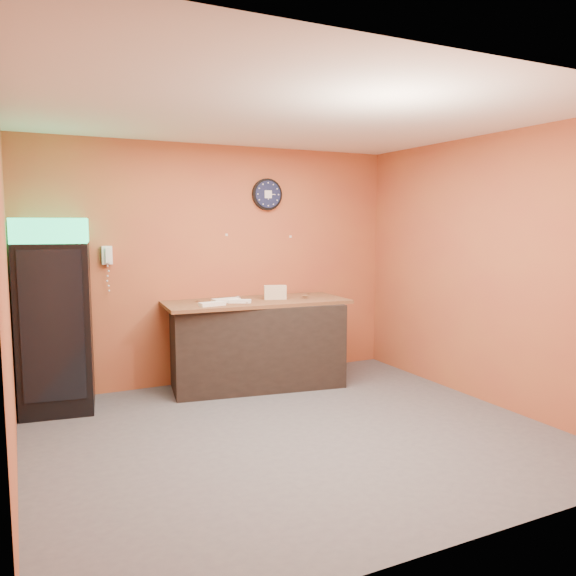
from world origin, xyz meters
TOP-DOWN VIEW (x-y plane):
  - floor at (0.00, 0.00)m, footprint 4.50×4.50m
  - back_wall at (0.00, 2.00)m, footprint 4.50×0.02m
  - left_wall at (-2.25, 0.00)m, footprint 0.02×4.00m
  - right_wall at (2.25, 0.00)m, footprint 0.02×4.00m
  - ceiling at (0.00, 0.00)m, footprint 4.50×4.00m
  - beverage_cooler at (-1.84, 1.61)m, footprint 0.77×0.77m
  - prep_counter at (0.29, 1.57)m, footprint 2.04×1.15m
  - wall_clock at (0.62, 1.97)m, footprint 0.38×0.06m
  - wall_phone at (-1.29, 1.95)m, footprint 0.11×0.10m
  - butcher_paper at (0.29, 1.57)m, footprint 2.15×1.00m
  - sub_roll_stack at (0.53, 1.54)m, footprint 0.27×0.17m
  - wrapped_sandwich_left at (-0.30, 1.37)m, footprint 0.29×0.15m
  - wrapped_sandwich_mid at (0.05, 1.45)m, footprint 0.27×0.20m
  - wrapped_sandwich_right at (-0.08, 1.55)m, footprint 0.32×0.16m
  - kitchen_tool at (0.10, 1.63)m, footprint 0.06×0.06m

SIDE VIEW (x-z plane):
  - floor at x=0.00m, z-range 0.00..0.00m
  - prep_counter at x=0.29m, z-range 0.00..0.96m
  - beverage_cooler at x=-1.84m, z-range -0.02..1.92m
  - butcher_paper at x=0.29m, z-range 0.96..1.00m
  - wrapped_sandwich_mid at x=0.05m, z-range 1.00..1.04m
  - wrapped_sandwich_left at x=-0.30m, z-range 1.00..1.04m
  - wrapped_sandwich_right at x=-0.08m, z-range 1.00..1.05m
  - kitchen_tool at x=0.10m, z-range 1.00..1.06m
  - sub_roll_stack at x=0.53m, z-range 1.00..1.17m
  - back_wall at x=0.00m, z-range 0.00..2.80m
  - left_wall at x=-2.25m, z-range 0.00..2.80m
  - right_wall at x=2.25m, z-range 0.00..2.80m
  - wall_phone at x=-1.29m, z-range 1.45..1.64m
  - wall_clock at x=0.62m, z-range 2.04..2.43m
  - ceiling at x=0.00m, z-range 2.79..2.81m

